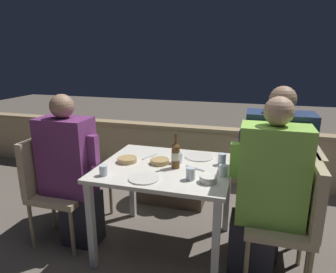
{
  "coord_description": "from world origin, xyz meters",
  "views": [
    {
      "loc": [
        0.63,
        -2.12,
        1.59
      ],
      "look_at": [
        0.0,
        0.07,
        0.96
      ],
      "focal_mm": 32.0,
      "sensor_mm": 36.0,
      "label": 1
    }
  ],
  "objects_px": {
    "person_purple_stripe": "(71,172)",
    "chair_right_near": "(296,212)",
    "chair_left_near": "(52,180)",
    "chair_left_far": "(71,167)",
    "person_navy_jumper": "(271,176)",
    "person_green_blouse": "(266,193)",
    "chair_right_far": "(297,196)",
    "beer_bottle": "(176,155)"
  },
  "relations": [
    {
      "from": "person_purple_stripe",
      "to": "beer_bottle",
      "type": "xyz_separation_m",
      "value": [
        0.86,
        0.1,
        0.2
      ]
    },
    {
      "from": "person_green_blouse",
      "to": "chair_left_near",
      "type": "bearing_deg",
      "value": 179.94
    },
    {
      "from": "chair_left_near",
      "to": "chair_right_far",
      "type": "relative_size",
      "value": 1.0
    },
    {
      "from": "person_purple_stripe",
      "to": "person_green_blouse",
      "type": "height_order",
      "value": "person_green_blouse"
    },
    {
      "from": "chair_left_near",
      "to": "chair_right_near",
      "type": "distance_m",
      "value": 1.94
    },
    {
      "from": "person_navy_jumper",
      "to": "chair_right_far",
      "type": "bearing_deg",
      "value": 0.0
    },
    {
      "from": "chair_left_far",
      "to": "chair_right_near",
      "type": "bearing_deg",
      "value": -8.74
    },
    {
      "from": "person_purple_stripe",
      "to": "person_green_blouse",
      "type": "bearing_deg",
      "value": -0.06
    },
    {
      "from": "person_navy_jumper",
      "to": "beer_bottle",
      "type": "xyz_separation_m",
      "value": [
        -0.71,
        -0.16,
        0.16
      ]
    },
    {
      "from": "chair_left_near",
      "to": "person_navy_jumper",
      "type": "xyz_separation_m",
      "value": [
        1.78,
        0.27,
        0.14
      ]
    },
    {
      "from": "chair_right_far",
      "to": "chair_right_near",
      "type": "bearing_deg",
      "value": -98.24
    },
    {
      "from": "person_purple_stripe",
      "to": "person_green_blouse",
      "type": "xyz_separation_m",
      "value": [
        1.54,
        -0.0,
        0.02
      ]
    },
    {
      "from": "chair_left_far",
      "to": "person_navy_jumper",
      "type": "xyz_separation_m",
      "value": [
        1.78,
        -0.03,
        0.14
      ]
    },
    {
      "from": "person_purple_stripe",
      "to": "person_navy_jumper",
      "type": "distance_m",
      "value": 1.6
    },
    {
      "from": "chair_left_near",
      "to": "chair_left_far",
      "type": "bearing_deg",
      "value": 91.14
    },
    {
      "from": "person_purple_stripe",
      "to": "chair_left_far",
      "type": "xyz_separation_m",
      "value": [
        -0.21,
        0.3,
        -0.1
      ]
    },
    {
      "from": "chair_right_near",
      "to": "person_navy_jumper",
      "type": "distance_m",
      "value": 0.34
    },
    {
      "from": "person_green_blouse",
      "to": "beer_bottle",
      "type": "xyz_separation_m",
      "value": [
        -0.67,
        0.1,
        0.18
      ]
    },
    {
      "from": "chair_left_far",
      "to": "beer_bottle",
      "type": "relative_size",
      "value": 3.28
    },
    {
      "from": "chair_right_near",
      "to": "person_navy_jumper",
      "type": "relative_size",
      "value": 0.67
    },
    {
      "from": "chair_left_far",
      "to": "chair_right_near",
      "type": "relative_size",
      "value": 1.0
    },
    {
      "from": "chair_right_far",
      "to": "beer_bottle",
      "type": "relative_size",
      "value": 3.28
    },
    {
      "from": "chair_left_near",
      "to": "person_navy_jumper",
      "type": "relative_size",
      "value": 0.67
    },
    {
      "from": "person_green_blouse",
      "to": "beer_bottle",
      "type": "relative_size",
      "value": 4.76
    },
    {
      "from": "chair_right_near",
      "to": "person_purple_stripe",
      "type": "bearing_deg",
      "value": 179.94
    },
    {
      "from": "chair_right_near",
      "to": "person_green_blouse",
      "type": "xyz_separation_m",
      "value": [
        -0.2,
        -0.0,
        0.12
      ]
    },
    {
      "from": "chair_right_near",
      "to": "beer_bottle",
      "type": "xyz_separation_m",
      "value": [
        -0.87,
        0.1,
        0.29
      ]
    },
    {
      "from": "chair_left_near",
      "to": "chair_left_far",
      "type": "distance_m",
      "value": 0.3
    },
    {
      "from": "person_purple_stripe",
      "to": "beer_bottle",
      "type": "height_order",
      "value": "person_purple_stripe"
    },
    {
      "from": "chair_right_near",
      "to": "person_green_blouse",
      "type": "bearing_deg",
      "value": -180.0
    },
    {
      "from": "chair_left_near",
      "to": "beer_bottle",
      "type": "relative_size",
      "value": 3.28
    },
    {
      "from": "chair_left_near",
      "to": "person_purple_stripe",
      "type": "height_order",
      "value": "person_purple_stripe"
    },
    {
      "from": "chair_right_far",
      "to": "chair_left_far",
      "type": "bearing_deg",
      "value": 179.11
    },
    {
      "from": "chair_left_near",
      "to": "chair_left_far",
      "type": "relative_size",
      "value": 1.0
    },
    {
      "from": "chair_left_near",
      "to": "person_navy_jumper",
      "type": "height_order",
      "value": "person_navy_jumper"
    },
    {
      "from": "person_purple_stripe",
      "to": "person_green_blouse",
      "type": "distance_m",
      "value": 1.54
    },
    {
      "from": "person_purple_stripe",
      "to": "chair_right_near",
      "type": "height_order",
      "value": "person_purple_stripe"
    },
    {
      "from": "chair_left_far",
      "to": "person_navy_jumper",
      "type": "relative_size",
      "value": 0.67
    },
    {
      "from": "chair_left_far",
      "to": "person_green_blouse",
      "type": "height_order",
      "value": "person_green_blouse"
    },
    {
      "from": "person_purple_stripe",
      "to": "chair_right_near",
      "type": "xyz_separation_m",
      "value": [
        1.74,
        -0.0,
        -0.1
      ]
    },
    {
      "from": "person_purple_stripe",
      "to": "person_green_blouse",
      "type": "relative_size",
      "value": 0.97
    },
    {
      "from": "chair_left_far",
      "to": "person_purple_stripe",
      "type": "bearing_deg",
      "value": -54.85
    }
  ]
}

